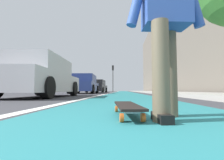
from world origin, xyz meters
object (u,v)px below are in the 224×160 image
at_px(skateboard, 127,106).
at_px(parked_car_mid, 85,84).
at_px(skater_person, 165,15).
at_px(parked_car_far, 97,87).
at_px(parked_car_near, 43,78).
at_px(pedestrian_distant, 163,81).
at_px(traffic_light, 113,74).

xyz_separation_m(skateboard, parked_car_mid, (11.01, 3.11, 0.63)).
xyz_separation_m(skater_person, parked_car_mid, (11.16, 3.45, -0.21)).
distance_m(skateboard, skater_person, 0.92).
relative_size(parked_car_mid, parked_car_far, 1.00).
height_order(parked_car_mid, parked_car_far, parked_car_mid).
distance_m(skater_person, parked_car_mid, 11.68).
bearing_deg(parked_car_near, skateboard, -144.07).
distance_m(parked_car_near, pedestrian_distant, 9.09).
xyz_separation_m(skateboard, parked_car_far, (17.05, 3.08, 0.60)).
distance_m(parked_car_mid, parked_car_far, 6.04).
distance_m(parked_car_mid, pedestrian_distant, 6.18).
bearing_deg(traffic_light, pedestrian_distant, -159.98).
bearing_deg(parked_car_near, traffic_light, -4.42).
xyz_separation_m(parked_car_mid, pedestrian_distant, (-0.06, -6.18, 0.24)).
relative_size(parked_car_mid, pedestrian_distant, 2.63).
xyz_separation_m(parked_car_near, parked_car_far, (12.78, -0.02, -0.03)).
bearing_deg(traffic_light, parked_car_mid, 173.21).
height_order(parked_car_near, parked_car_far, parked_car_near).
xyz_separation_m(parked_car_near, parked_car_mid, (6.74, 0.01, 0.00)).
height_order(parked_car_mid, pedestrian_distant, pedestrian_distant).
height_order(parked_car_near, traffic_light, traffic_light).
height_order(skater_person, traffic_light, traffic_light).
bearing_deg(parked_car_far, pedestrian_distant, -134.77).
height_order(skateboard, skater_person, skater_person).
relative_size(parked_car_mid, traffic_light, 1.04).
relative_size(skater_person, parked_car_mid, 0.37).
xyz_separation_m(skater_person, parked_car_far, (17.20, 3.42, -0.24)).
bearing_deg(skater_person, parked_car_mid, 17.18).
bearing_deg(skateboard, parked_car_far, 10.23).
distance_m(parked_car_near, traffic_light, 19.66).
bearing_deg(parked_car_mid, parked_car_near, -179.92).
relative_size(parked_car_near, parked_car_mid, 1.03).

